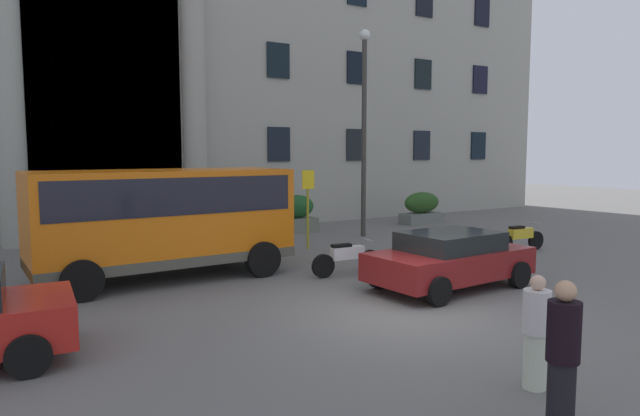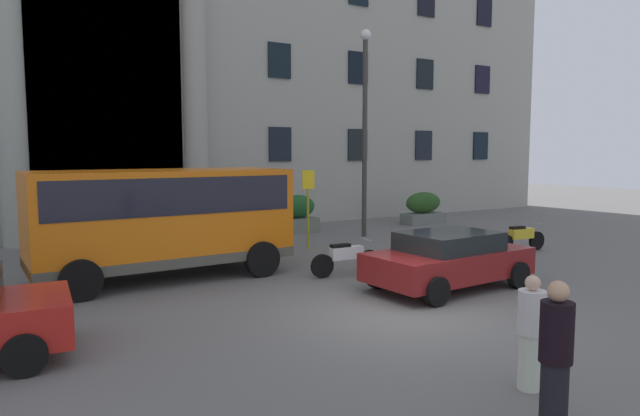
{
  "view_description": "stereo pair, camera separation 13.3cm",
  "coord_description": "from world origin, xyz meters",
  "px_view_note": "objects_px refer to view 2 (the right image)",
  "views": [
    {
      "loc": [
        -7.05,
        -8.27,
        3.16
      ],
      "look_at": [
        1.93,
        6.29,
        1.44
      ],
      "focal_mm": 31.51,
      "sensor_mm": 36.0,
      "label": 1
    },
    {
      "loc": [
        -6.93,
        -8.34,
        3.16
      ],
      "look_at": [
        1.93,
        6.29,
        1.44
      ],
      "focal_mm": 31.51,
      "sensor_mm": 36.0,
      "label": 2
    }
  ],
  "objects_px": {
    "hedge_planter_west": "(226,219)",
    "pedestrian_man_crossing": "(555,359)",
    "hedge_planter_far_west": "(423,208)",
    "pedestrian_woman_dark_dress": "(531,333)",
    "motorcycle_near_kerb": "(520,238)",
    "orange_minibus": "(163,214)",
    "scooter_by_planter": "(345,258)",
    "hedge_planter_entrance_left": "(298,214)",
    "lamppost_plaza_centre": "(365,117)",
    "bus_stop_sign": "(308,200)",
    "parked_sedan_second": "(449,259)"
  },
  "relations": [
    {
      "from": "orange_minibus",
      "to": "pedestrian_man_crossing",
      "type": "relative_size",
      "value": 3.51
    },
    {
      "from": "hedge_planter_entrance_left",
      "to": "motorcycle_near_kerb",
      "type": "distance_m",
      "value": 8.39
    },
    {
      "from": "hedge_planter_far_west",
      "to": "hedge_planter_entrance_left",
      "type": "xyz_separation_m",
      "value": [
        -6.01,
        0.5,
        0.04
      ]
    },
    {
      "from": "hedge_planter_west",
      "to": "pedestrian_woman_dark_dress",
      "type": "height_order",
      "value": "pedestrian_woman_dark_dress"
    },
    {
      "from": "motorcycle_near_kerb",
      "to": "pedestrian_woman_dark_dress",
      "type": "bearing_deg",
      "value": -136.17
    },
    {
      "from": "hedge_planter_entrance_left",
      "to": "motorcycle_near_kerb",
      "type": "relative_size",
      "value": 0.74
    },
    {
      "from": "orange_minibus",
      "to": "lamppost_plaza_centre",
      "type": "height_order",
      "value": "lamppost_plaza_centre"
    },
    {
      "from": "hedge_planter_west",
      "to": "parked_sedan_second",
      "type": "relative_size",
      "value": 0.38
    },
    {
      "from": "motorcycle_near_kerb",
      "to": "scooter_by_planter",
      "type": "distance_m",
      "value": 6.62
    },
    {
      "from": "parked_sedan_second",
      "to": "lamppost_plaza_centre",
      "type": "distance_m",
      "value": 9.01
    },
    {
      "from": "bus_stop_sign",
      "to": "hedge_planter_far_west",
      "type": "distance_m",
      "value": 8.18
    },
    {
      "from": "hedge_planter_far_west",
      "to": "pedestrian_woman_dark_dress",
      "type": "height_order",
      "value": "pedestrian_woman_dark_dress"
    },
    {
      "from": "hedge_planter_west",
      "to": "pedestrian_woman_dark_dress",
      "type": "relative_size",
      "value": 1.01
    },
    {
      "from": "pedestrian_man_crossing",
      "to": "bus_stop_sign",
      "type": "bearing_deg",
      "value": 19.41
    },
    {
      "from": "scooter_by_planter",
      "to": "lamppost_plaza_centre",
      "type": "distance_m",
      "value": 7.86
    },
    {
      "from": "hedge_planter_far_west",
      "to": "motorcycle_near_kerb",
      "type": "height_order",
      "value": "hedge_planter_far_west"
    },
    {
      "from": "motorcycle_near_kerb",
      "to": "pedestrian_woman_dark_dress",
      "type": "height_order",
      "value": "pedestrian_woman_dark_dress"
    },
    {
      "from": "bus_stop_sign",
      "to": "parked_sedan_second",
      "type": "distance_m",
      "value": 6.34
    },
    {
      "from": "pedestrian_woman_dark_dress",
      "to": "lamppost_plaza_centre",
      "type": "bearing_deg",
      "value": 142.26
    },
    {
      "from": "orange_minibus",
      "to": "motorcycle_near_kerb",
      "type": "xyz_separation_m",
      "value": [
        10.68,
        -2.13,
        -1.16
      ]
    },
    {
      "from": "parked_sedan_second",
      "to": "hedge_planter_west",
      "type": "bearing_deg",
      "value": 96.04
    },
    {
      "from": "orange_minibus",
      "to": "scooter_by_planter",
      "type": "height_order",
      "value": "orange_minibus"
    },
    {
      "from": "hedge_planter_far_west",
      "to": "motorcycle_near_kerb",
      "type": "xyz_separation_m",
      "value": [
        -2.1,
        -6.92,
        -0.22
      ]
    },
    {
      "from": "hedge_planter_west",
      "to": "pedestrian_woman_dark_dress",
      "type": "xyz_separation_m",
      "value": [
        -1.43,
        -14.28,
        0.04
      ]
    },
    {
      "from": "hedge_planter_far_west",
      "to": "lamppost_plaza_centre",
      "type": "relative_size",
      "value": 0.26
    },
    {
      "from": "hedge_planter_entrance_left",
      "to": "pedestrian_man_crossing",
      "type": "distance_m",
      "value": 16.28
    },
    {
      "from": "bus_stop_sign",
      "to": "pedestrian_woman_dark_dress",
      "type": "height_order",
      "value": "bus_stop_sign"
    },
    {
      "from": "orange_minibus",
      "to": "pedestrian_woman_dark_dress",
      "type": "bearing_deg",
      "value": -77.72
    },
    {
      "from": "hedge_planter_far_west",
      "to": "pedestrian_man_crossing",
      "type": "bearing_deg",
      "value": -127.26
    },
    {
      "from": "hedge_planter_far_west",
      "to": "lamppost_plaza_centre",
      "type": "xyz_separation_m",
      "value": [
        -4.37,
        -1.64,
        3.74
      ]
    },
    {
      "from": "hedge_planter_west",
      "to": "pedestrian_man_crossing",
      "type": "distance_m",
      "value": 15.44
    },
    {
      "from": "orange_minibus",
      "to": "pedestrian_woman_dark_dress",
      "type": "xyz_separation_m",
      "value": [
        2.3,
        -9.12,
        -0.85
      ]
    },
    {
      "from": "hedge_planter_far_west",
      "to": "hedge_planter_west",
      "type": "height_order",
      "value": "hedge_planter_west"
    },
    {
      "from": "bus_stop_sign",
      "to": "pedestrian_woman_dark_dress",
      "type": "bearing_deg",
      "value": -104.91
    },
    {
      "from": "hedge_planter_entrance_left",
      "to": "pedestrian_man_crossing",
      "type": "bearing_deg",
      "value": -109.07
    },
    {
      "from": "hedge_planter_entrance_left",
      "to": "orange_minibus",
      "type": "bearing_deg",
      "value": -142.01
    },
    {
      "from": "bus_stop_sign",
      "to": "hedge_planter_far_west",
      "type": "bearing_deg",
      "value": 21.5
    },
    {
      "from": "hedge_planter_far_west",
      "to": "pedestrian_woman_dark_dress",
      "type": "bearing_deg",
      "value": -126.99
    },
    {
      "from": "hedge_planter_entrance_left",
      "to": "hedge_planter_west",
      "type": "bearing_deg",
      "value": -177.74
    },
    {
      "from": "motorcycle_near_kerb",
      "to": "lamppost_plaza_centre",
      "type": "xyz_separation_m",
      "value": [
        -2.27,
        5.27,
        3.96
      ]
    },
    {
      "from": "parked_sedan_second",
      "to": "motorcycle_near_kerb",
      "type": "distance_m",
      "value": 5.83
    },
    {
      "from": "hedge_planter_west",
      "to": "scooter_by_planter",
      "type": "height_order",
      "value": "hedge_planter_west"
    },
    {
      "from": "bus_stop_sign",
      "to": "hedge_planter_far_west",
      "type": "xyz_separation_m",
      "value": [
        7.57,
        2.98,
        -0.92
      ]
    },
    {
      "from": "orange_minibus",
      "to": "motorcycle_near_kerb",
      "type": "bearing_deg",
      "value": -13.17
    },
    {
      "from": "orange_minibus",
      "to": "motorcycle_near_kerb",
      "type": "distance_m",
      "value": 10.95
    },
    {
      "from": "lamppost_plaza_centre",
      "to": "motorcycle_near_kerb",
      "type": "bearing_deg",
      "value": -66.68
    },
    {
      "from": "orange_minibus",
      "to": "hedge_planter_entrance_left",
      "type": "distance_m",
      "value": 8.64
    },
    {
      "from": "pedestrian_woman_dark_dress",
      "to": "bus_stop_sign",
      "type": "bearing_deg",
      "value": 153.8
    },
    {
      "from": "hedge_planter_west",
      "to": "motorcycle_near_kerb",
      "type": "relative_size",
      "value": 0.78
    },
    {
      "from": "motorcycle_near_kerb",
      "to": "pedestrian_man_crossing",
      "type": "bearing_deg",
      "value": -135.17
    }
  ]
}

